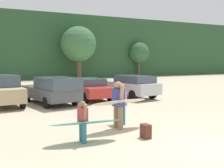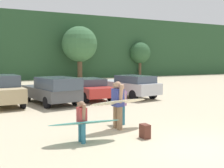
# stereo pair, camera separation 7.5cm
# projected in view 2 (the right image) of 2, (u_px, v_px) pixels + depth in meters

# --- Properties ---
(ground_plane) EXTENTS (120.00, 120.00, 0.00)m
(ground_plane) POSITION_uv_depth(u_px,v_px,m) (198.00, 148.00, 7.77)
(ground_plane) COLOR #C1B293
(hillside_ridge) EXTENTS (108.00, 12.00, 8.44)m
(hillside_ridge) POSITION_uv_depth(u_px,v_px,m) (20.00, 47.00, 38.47)
(hillside_ridge) COLOR #284C2D
(hillside_ridge) RESTS_ON ground_plane
(tree_right) EXTENTS (4.42, 4.42, 6.64)m
(tree_right) POSITION_uv_depth(u_px,v_px,m) (80.00, 44.00, 34.13)
(tree_right) COLOR brown
(tree_right) RESTS_ON ground_plane
(tree_ridge_back) EXTENTS (3.01, 3.01, 5.00)m
(tree_ridge_back) POSITION_uv_depth(u_px,v_px,m) (140.00, 53.00, 39.59)
(tree_ridge_back) COLOR brown
(tree_ridge_back) RESTS_ON ground_plane
(parked_car_tan) EXTENTS (2.16, 4.26, 1.68)m
(parked_car_tan) POSITION_uv_depth(u_px,v_px,m) (1.00, 90.00, 14.83)
(parked_car_tan) COLOR tan
(parked_car_tan) RESTS_ON ground_plane
(parked_car_dark_gray) EXTENTS (2.60, 4.77, 1.54)m
(parked_car_dark_gray) POSITION_uv_depth(u_px,v_px,m) (53.00, 90.00, 15.42)
(parked_car_dark_gray) COLOR #4C4F54
(parked_car_dark_gray) RESTS_ON ground_plane
(parked_car_red) EXTENTS (1.80, 4.53, 1.32)m
(parked_car_red) POSITION_uv_depth(u_px,v_px,m) (89.00, 88.00, 17.43)
(parked_car_red) COLOR #B72D28
(parked_car_red) RESTS_ON ground_plane
(parked_car_silver) EXTENTS (2.50, 5.01, 1.48)m
(parked_car_silver) POSITION_uv_depth(u_px,v_px,m) (129.00, 85.00, 18.22)
(parked_car_silver) COLOR silver
(parked_car_silver) RESTS_ON ground_plane
(person_adult) EXTENTS (0.33, 0.68, 1.73)m
(person_adult) POSITION_uv_depth(u_px,v_px,m) (118.00, 102.00, 9.87)
(person_adult) COLOR #8C6B4C
(person_adult) RESTS_ON ground_plane
(person_child) EXTENTS (0.24, 0.59, 1.27)m
(person_child) POSITION_uv_depth(u_px,v_px,m) (82.00, 119.00, 8.24)
(person_child) COLOR teal
(person_child) RESTS_ON ground_plane
(person_companion) EXTENTS (0.30, 0.75, 1.54)m
(person_companion) POSITION_uv_depth(u_px,v_px,m) (121.00, 102.00, 10.63)
(person_companion) COLOR teal
(person_companion) RESTS_ON ground_plane
(surfboard_cream) EXTENTS (2.40, 0.90, 0.30)m
(surfboard_cream) POSITION_uv_depth(u_px,v_px,m) (119.00, 102.00, 9.75)
(surfboard_cream) COLOR beige
(surfboard_teal) EXTENTS (2.29, 0.84, 0.25)m
(surfboard_teal) POSITION_uv_depth(u_px,v_px,m) (85.00, 123.00, 8.29)
(surfboard_teal) COLOR teal
(backpack_dropped) EXTENTS (0.24, 0.34, 0.45)m
(backpack_dropped) POSITION_uv_depth(u_px,v_px,m) (145.00, 131.00, 8.75)
(backpack_dropped) COLOR #592D23
(backpack_dropped) RESTS_ON ground_plane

